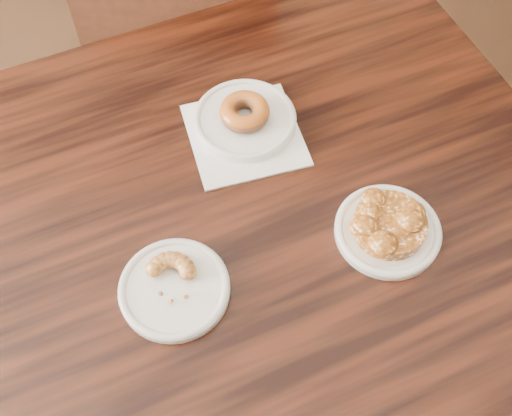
{
  "coord_description": "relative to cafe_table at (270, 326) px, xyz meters",
  "views": [
    {
      "loc": [
        0.0,
        -0.38,
        1.58
      ],
      "look_at": [
        0.04,
        0.1,
        0.8
      ],
      "focal_mm": 45.0,
      "sensor_mm": 36.0,
      "label": 1
    }
  ],
  "objects": [
    {
      "name": "floor",
      "position": [
        -0.06,
        -0.08,
        -0.38
      ],
      "size": [
        5.0,
        5.0,
        0.0
      ],
      "primitive_type": "plane",
      "color": "black",
      "rests_on": "ground"
    },
    {
      "name": "cafe_table",
      "position": [
        0.0,
        0.0,
        0.0
      ],
      "size": [
        1.26,
        1.26,
        0.75
      ],
      "primitive_type": "cube",
      "rotation": [
        0.0,
        0.0,
        0.35
      ],
      "color": "black",
      "rests_on": "floor"
    },
    {
      "name": "chair_far",
      "position": [
        -0.13,
        0.75,
        0.08
      ],
      "size": [
        0.51,
        0.51,
        0.9
      ],
      "primitive_type": null,
      "rotation": [
        0.0,
        0.0,
        3.01
      ],
      "color": "black",
      "rests_on": "floor"
    },
    {
      "name": "napkin",
      "position": [
        -0.03,
        0.19,
        0.38
      ],
      "size": [
        0.21,
        0.21,
        0.0
      ],
      "primitive_type": "cube",
      "rotation": [
        0.0,
        0.0,
        0.21
      ],
      "color": "white",
      "rests_on": "cafe_table"
    },
    {
      "name": "plate_donut",
      "position": [
        -0.03,
        0.21,
        0.39
      ],
      "size": [
        0.17,
        0.17,
        0.01
      ],
      "primitive_type": "cylinder",
      "color": "white",
      "rests_on": "napkin"
    },
    {
      "name": "plate_cruller",
      "position": [
        -0.15,
        -0.08,
        0.38
      ],
      "size": [
        0.16,
        0.16,
        0.01
      ],
      "primitive_type": "cylinder",
      "color": "silver",
      "rests_on": "cafe_table"
    },
    {
      "name": "plate_fritter",
      "position": [
        0.17,
        -0.01,
        0.38
      ],
      "size": [
        0.16,
        0.16,
        0.01
      ],
      "primitive_type": "cylinder",
      "color": "silver",
      "rests_on": "cafe_table"
    },
    {
      "name": "glazed_donut",
      "position": [
        -0.03,
        0.21,
        0.41
      ],
      "size": [
        0.08,
        0.08,
        0.03
      ],
      "primitive_type": "torus",
      "color": "#9C3F16",
      "rests_on": "plate_donut"
    },
    {
      "name": "apple_fritter",
      "position": [
        0.17,
        -0.01,
        0.4
      ],
      "size": [
        0.15,
        0.15,
        0.04
      ],
      "primitive_type": null,
      "color": "#4F2608",
      "rests_on": "plate_fritter"
    },
    {
      "name": "cruller_fragment",
      "position": [
        -0.15,
        -0.08,
        0.4
      ],
      "size": [
        0.09,
        0.09,
        0.02
      ],
      "primitive_type": null,
      "color": "brown",
      "rests_on": "plate_cruller"
    }
  ]
}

